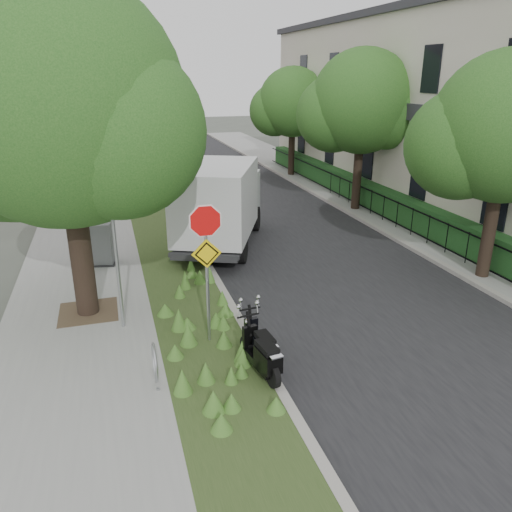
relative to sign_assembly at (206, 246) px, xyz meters
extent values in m
plane|color=#4C5147|center=(1.40, -0.58, -2.33)|extent=(120.00, 120.00, 0.00)
cube|color=gray|center=(-2.85, 9.42, -2.27)|extent=(3.50, 60.00, 0.12)
cube|color=#31451D|center=(-0.10, 9.42, -2.27)|extent=(2.00, 60.00, 0.12)
cube|color=#9E9991|center=(0.90, 9.42, -2.26)|extent=(0.20, 60.00, 0.13)
cube|color=black|center=(4.40, 9.42, -2.32)|extent=(7.00, 60.00, 0.01)
cube|color=#9E9991|center=(7.90, 9.42, -2.26)|extent=(0.20, 60.00, 0.13)
cube|color=gray|center=(9.60, 9.42, -2.27)|extent=(3.20, 60.00, 0.12)
cylinder|color=black|center=(-2.60, 2.22, 0.03)|extent=(0.52, 0.52, 4.48)
sphere|color=#1D4D19|center=(-2.60, 2.22, 2.75)|extent=(5.40, 5.40, 5.40)
sphere|color=#1D4D19|center=(-3.81, 3.03, 2.08)|extent=(4.05, 4.05, 4.05)
sphere|color=#1D4D19|center=(-1.52, 1.54, 2.21)|extent=(3.78, 3.78, 3.78)
cube|color=#473828|center=(-2.60, 2.22, -2.20)|extent=(1.40, 1.40, 0.01)
cylinder|color=#A5A8AD|center=(-1.80, 1.22, -0.21)|extent=(0.08, 0.08, 4.00)
torus|color=#A5A8AD|center=(-1.30, -1.18, -1.83)|extent=(0.05, 0.77, 0.77)
cube|color=#A5A8AD|center=(-1.30, -1.54, -2.19)|extent=(0.06, 0.06, 0.04)
cube|color=#A5A8AD|center=(-1.30, -0.82, -2.19)|extent=(0.06, 0.06, 0.04)
cylinder|color=#A5A8AD|center=(0.00, 0.02, -0.71)|extent=(0.07, 0.07, 3.00)
cylinder|color=red|center=(0.00, -0.01, 0.54)|extent=(0.86, 0.03, 0.86)
cylinder|color=white|center=(0.00, 0.00, 0.54)|extent=(0.94, 0.02, 0.94)
cube|color=yellow|center=(0.00, -0.01, -0.16)|extent=(0.64, 0.03, 0.64)
cube|color=black|center=(8.60, 9.42, -1.26)|extent=(0.04, 24.00, 0.04)
cube|color=black|center=(8.60, 9.42, -2.06)|extent=(0.04, 24.00, 0.04)
cylinder|color=black|center=(8.60, 9.42, -1.71)|extent=(0.03, 0.03, 1.00)
cube|color=#1C4117|center=(9.30, 9.42, -1.66)|extent=(1.00, 24.00, 1.10)
cube|color=beige|center=(12.90, 9.42, 1.67)|extent=(7.00, 26.00, 8.00)
cube|color=#2D2D33|center=(12.90, 9.42, 5.72)|extent=(7.40, 26.40, 0.30)
cube|color=#2D2D33|center=(9.35, 9.42, 1.97)|extent=(0.25, 26.00, 0.60)
cylinder|color=black|center=(8.40, 1.42, -0.30)|extent=(0.36, 0.36, 3.81)
sphere|color=#1D4D19|center=(8.40, 1.42, 2.01)|extent=(4.00, 4.00, 4.00)
sphere|color=#1D4D19|center=(7.50, 2.02, 1.51)|extent=(3.00, 3.00, 3.00)
cylinder|color=black|center=(8.40, 9.42, -0.19)|extent=(0.36, 0.36, 4.03)
sphere|color=#1D4D19|center=(8.40, 9.42, 2.26)|extent=(4.20, 4.20, 4.20)
sphere|color=#1D4D19|center=(7.46, 10.05, 1.73)|extent=(3.15, 3.15, 3.15)
sphere|color=#1D4D19|center=(9.24, 8.89, 1.84)|extent=(2.94, 2.94, 2.94)
cylinder|color=black|center=(8.40, 17.42, -0.39)|extent=(0.36, 0.36, 3.64)
sphere|color=#1D4D19|center=(8.40, 17.42, 1.82)|extent=(3.80, 3.80, 3.80)
sphere|color=#1D4D19|center=(7.54, 17.99, 1.35)|extent=(2.85, 2.85, 2.85)
sphere|color=#1D4D19|center=(9.16, 16.94, 1.44)|extent=(2.66, 2.66, 2.66)
cylinder|color=black|center=(0.61, -0.92, -1.97)|extent=(0.19, 0.49, 0.48)
cylinder|color=black|center=(0.79, -2.05, -1.97)|extent=(0.19, 0.49, 0.48)
cube|color=black|center=(0.71, -1.53, -1.95)|extent=(0.48, 1.10, 0.17)
cube|color=black|center=(0.76, -1.85, -1.73)|extent=(0.42, 0.64, 0.37)
cube|color=black|center=(0.75, -1.81, -1.49)|extent=(0.36, 0.59, 0.11)
cylinder|color=black|center=(0.75, -0.57, -1.98)|extent=(0.15, 0.47, 0.46)
cylinder|color=black|center=(0.85, -1.67, -1.98)|extent=(0.15, 0.47, 0.46)
cube|color=black|center=(0.80, -1.16, -1.96)|extent=(0.40, 1.05, 0.16)
cube|color=black|center=(0.83, -1.47, -1.74)|extent=(0.37, 0.61, 0.36)
cube|color=black|center=(0.83, -1.43, -1.51)|extent=(0.32, 0.56, 0.11)
cube|color=#262628|center=(1.74, 6.50, -1.81)|extent=(4.04, 5.77, 0.18)
cube|color=#B7BABC|center=(2.58, 8.42, -0.94)|extent=(2.49, 2.15, 1.63)
cube|color=silver|center=(1.51, 5.99, -0.53)|extent=(3.61, 4.45, 2.24)
cube|color=#262628|center=(-2.31, 5.60, -2.18)|extent=(1.10, 0.85, 0.04)
cube|color=slate|center=(-2.31, 5.60, -1.55)|extent=(0.97, 0.72, 1.31)
camera|label=1|loc=(-1.80, -9.62, 3.38)|focal=35.00mm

